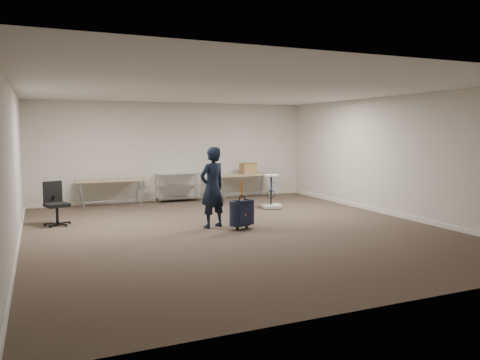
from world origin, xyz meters
name	(u,v)px	position (x,y,z in m)	size (l,w,h in m)	color
ground	(236,230)	(0.00, 0.00, 0.00)	(9.00, 9.00, 0.00)	#403327
room_shell	(213,216)	(0.00, 1.38, 0.05)	(8.00, 9.00, 9.00)	beige
folding_table_left	(111,181)	(-1.90, 3.95, 0.68)	(1.80, 0.75, 0.73)	#8E7D57
folding_table_right	(243,176)	(1.90, 3.95, 0.68)	(1.80, 0.75, 0.73)	#8E7D57
wire_shelf	(179,186)	(0.00, 4.20, 0.44)	(1.22, 0.47, 0.80)	silver
person	(212,187)	(-0.35, 0.41, 0.84)	(0.61, 0.40, 1.67)	black
suitcase	(242,213)	(0.12, -0.03, 0.34)	(0.40, 0.28, 1.00)	black
office_chair	(56,212)	(-3.32, 1.92, 0.28)	(0.56, 0.57, 0.93)	black
equipment_cart	(271,199)	(1.87, 2.06, 0.23)	(0.57, 0.57, 0.87)	beige
cardboard_box	(248,168)	(2.06, 3.95, 0.89)	(0.43, 0.32, 0.32)	#8D5D41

